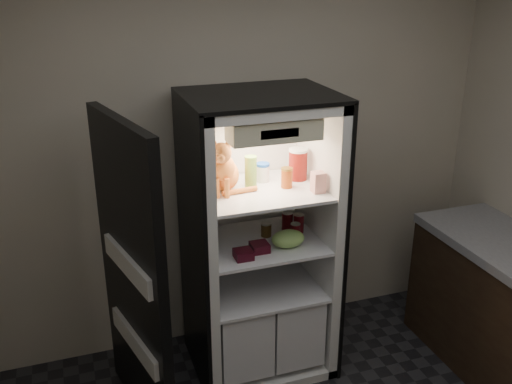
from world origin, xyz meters
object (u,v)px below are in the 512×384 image
at_px(salsa_jar, 287,178).
at_px(grape_bag, 288,239).
at_px(refrigerator, 258,257).
at_px(soda_can_b, 299,223).
at_px(berry_box_right, 260,247).
at_px(parmesan_shaker, 251,172).
at_px(soda_can_c, 295,232).
at_px(cream_carton, 318,182).
at_px(pepper_jar, 298,164).
at_px(soda_can_a, 287,222).
at_px(berry_box_left, 243,254).
at_px(mayo_tub, 263,172).
at_px(tabby_cat, 223,170).
at_px(condiment_jar, 266,229).

xyz_separation_m(salsa_jar, grape_bag, (-0.03, -0.11, -0.36)).
bearing_deg(refrigerator, salsa_jar, -28.43).
xyz_separation_m(soda_can_b, berry_box_right, (-0.33, -0.17, -0.04)).
bearing_deg(parmesan_shaker, salsa_jar, -22.44).
bearing_deg(parmesan_shaker, grape_bag, -47.31).
bearing_deg(soda_can_c, cream_carton, -42.02).
height_order(cream_carton, soda_can_c, cream_carton).
xyz_separation_m(pepper_jar, soda_can_a, (-0.07, -0.02, -0.38)).
bearing_deg(cream_carton, soda_can_b, 100.15).
xyz_separation_m(salsa_jar, soda_can_c, (0.05, -0.04, -0.36)).
xyz_separation_m(grape_bag, berry_box_left, (-0.31, -0.06, -0.03)).
bearing_deg(soda_can_a, berry_box_right, -141.98).
height_order(refrigerator, soda_can_a, refrigerator).
bearing_deg(mayo_tub, salsa_jar, -55.98).
bearing_deg(berry_box_right, pepper_jar, 33.85).
height_order(berry_box_left, berry_box_right, same).
relative_size(soda_can_c, berry_box_left, 1.08).
relative_size(mayo_tub, soda_can_c, 1.04).
bearing_deg(grape_bag, soda_can_c, 40.37).
relative_size(pepper_jar, soda_can_b, 1.59).
relative_size(tabby_cat, soda_can_b, 2.89).
bearing_deg(berry_box_left, mayo_tub, 53.65).
bearing_deg(mayo_tub, parmesan_shaker, -146.99).
bearing_deg(soda_can_b, berry_box_left, -153.21).
relative_size(condiment_jar, berry_box_left, 0.89).
bearing_deg(salsa_jar, parmesan_shaker, 157.56).
bearing_deg(parmesan_shaker, cream_carton, -31.75).
bearing_deg(parmesan_shaker, berry_box_right, -92.91).
bearing_deg(soda_can_a, refrigerator, -177.32).
height_order(refrigerator, parmesan_shaker, refrigerator).
bearing_deg(condiment_jar, soda_can_c, -37.44).
distance_m(condiment_jar, berry_box_left, 0.33).
xyz_separation_m(condiment_jar, grape_bag, (0.08, -0.18, 0.01)).
relative_size(cream_carton, soda_can_c, 1.09).
relative_size(salsa_jar, cream_carton, 1.00).
bearing_deg(cream_carton, refrigerator, 144.40).
relative_size(refrigerator, salsa_jar, 14.84).
bearing_deg(refrigerator, berry_box_right, -106.03).
relative_size(mayo_tub, pepper_jar, 0.59).
height_order(cream_carton, condiment_jar, cream_carton).
bearing_deg(refrigerator, cream_carton, -35.60).
xyz_separation_m(tabby_cat, berry_box_right, (0.17, -0.17, -0.46)).
bearing_deg(refrigerator, soda_can_c, -32.02).
distance_m(pepper_jar, grape_bag, 0.48).
bearing_deg(salsa_jar, soda_can_b, 27.90).
distance_m(parmesan_shaker, berry_box_right, 0.47).
xyz_separation_m(mayo_tub, soda_can_b, (0.22, -0.09, -0.35)).
xyz_separation_m(refrigerator, mayo_tub, (0.06, 0.07, 0.56)).
relative_size(parmesan_shaker, pepper_jar, 0.97).
distance_m(tabby_cat, grape_bag, 0.59).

